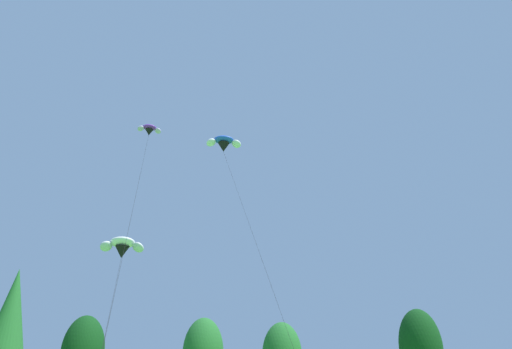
# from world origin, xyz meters

# --- Properties ---
(treeline_tree_b) EXTENTS (4.69, 4.69, 14.06)m
(treeline_tree_b) POSITION_xyz_m (-25.46, 56.36, 8.81)
(treeline_tree_b) COLOR #472D19
(treeline_tree_b) RESTS_ON ground_plane
(treeline_tree_f) EXTENTS (4.52, 4.52, 10.09)m
(treeline_tree_f) POSITION_xyz_m (17.90, 59.64, 6.11)
(treeline_tree_f) COLOR #472D19
(treeline_tree_f) RESTS_ON ground_plane
(parafoil_kite_high_white) EXTENTS (6.89, 18.73, 11.73)m
(parafoil_kite_high_white) POSITION_xyz_m (-9.52, 40.83, 12.08)
(parafoil_kite_high_white) COLOR white
(parafoil_kite_mid_blue_white) EXTENTS (7.82, 18.95, 22.90)m
(parafoil_kite_mid_blue_white) POSITION_xyz_m (-2.41, 46.03, 23.75)
(parafoil_kite_mid_blue_white) COLOR blue
(parafoil_kite_far_purple) EXTENTS (4.74, 17.50, 21.12)m
(parafoil_kite_far_purple) POSITION_xyz_m (-8.05, 39.78, 21.81)
(parafoil_kite_far_purple) COLOR purple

